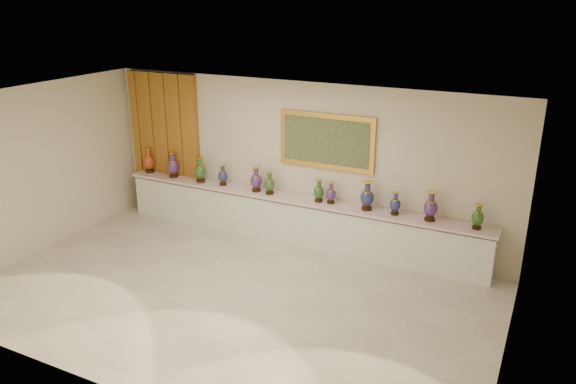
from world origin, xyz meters
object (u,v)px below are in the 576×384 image
at_px(counter, 294,220).
at_px(vase_2, 200,171).
at_px(vase_0, 149,162).
at_px(vase_1, 173,166).

xyz_separation_m(counter, vase_2, (-2.05, -0.04, 0.69)).
bearing_deg(counter, vase_0, 179.70).
height_order(vase_1, vase_2, vase_1).
bearing_deg(vase_1, vase_2, -1.12).
bearing_deg(vase_2, vase_1, 178.88).
bearing_deg(vase_2, vase_0, 177.50).
bearing_deg(counter, vase_2, -178.87).
relative_size(counter, vase_1, 13.99).
height_order(counter, vase_1, vase_1).
bearing_deg(counter, vase_1, -179.43).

